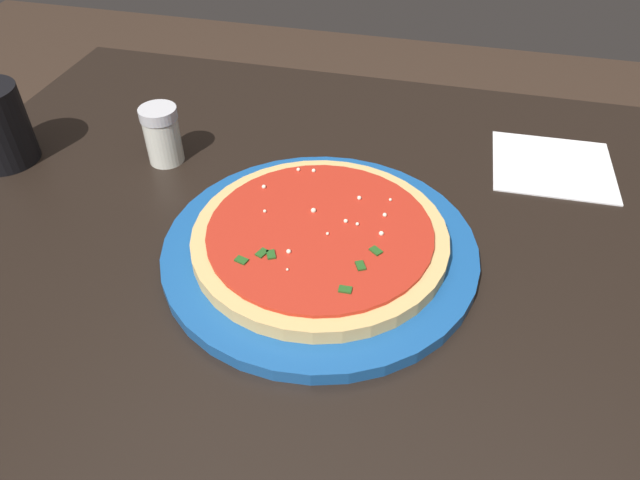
% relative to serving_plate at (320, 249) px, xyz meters
% --- Properties ---
extents(restaurant_table, '(1.05, 0.94, 0.77)m').
position_rel_serving_plate_xyz_m(restaurant_table, '(0.02, -0.05, -0.14)').
color(restaurant_table, black).
rests_on(restaurant_table, ground_plane).
extents(serving_plate, '(0.33, 0.33, 0.01)m').
position_rel_serving_plate_xyz_m(serving_plate, '(0.00, 0.00, 0.00)').
color(serving_plate, '#195199').
rests_on(serving_plate, restaurant_table).
extents(pizza, '(0.26, 0.26, 0.02)m').
position_rel_serving_plate_xyz_m(pizza, '(0.00, -0.00, 0.02)').
color(pizza, '#DBB26B').
rests_on(pizza, serving_plate).
extents(napkin_folded_right, '(0.15, 0.14, 0.00)m').
position_rel_serving_plate_xyz_m(napkin_folded_right, '(0.25, 0.23, -0.01)').
color(napkin_folded_right, white).
rests_on(napkin_folded_right, restaurant_table).
extents(parmesan_shaker, '(0.05, 0.05, 0.07)m').
position_rel_serving_plate_xyz_m(parmesan_shaker, '(-0.23, 0.12, 0.03)').
color(parmesan_shaker, silver).
rests_on(parmesan_shaker, restaurant_table).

